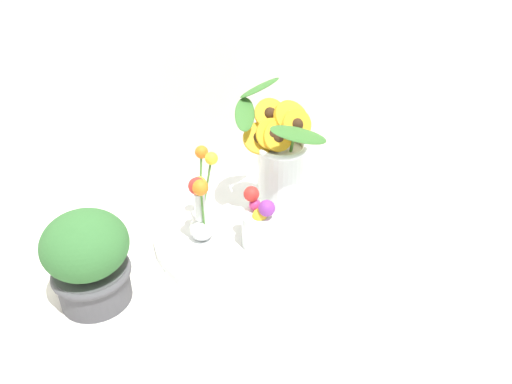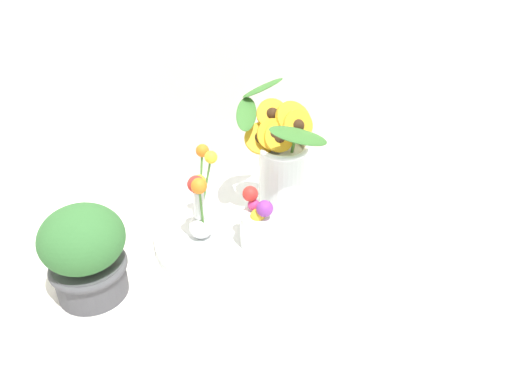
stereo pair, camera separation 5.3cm
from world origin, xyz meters
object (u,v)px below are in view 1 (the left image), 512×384
(serving_tray, at_px, (256,231))
(potted_plant, at_px, (88,258))
(vase_small_center, at_px, (258,224))
(vase_bulb_right, at_px, (201,203))
(mason_jar_sunflowers, at_px, (280,168))

(serving_tray, distance_m, potted_plant, 0.40)
(vase_small_center, bearing_deg, vase_bulb_right, 145.53)
(vase_bulb_right, distance_m, potted_plant, 0.27)
(vase_bulb_right, bearing_deg, serving_tray, -5.34)
(potted_plant, bearing_deg, mason_jar_sunflowers, 11.17)
(serving_tray, xyz_separation_m, vase_small_center, (-0.02, -0.06, 0.07))
(serving_tray, xyz_separation_m, mason_jar_sunflowers, (0.08, 0.03, 0.14))
(vase_small_center, distance_m, vase_bulb_right, 0.14)
(vase_small_center, bearing_deg, serving_tray, 70.81)
(serving_tray, relative_size, vase_small_center, 3.47)
(mason_jar_sunflowers, height_order, vase_small_center, mason_jar_sunflowers)
(potted_plant, bearing_deg, vase_bulb_right, 16.07)
(serving_tray, bearing_deg, mason_jar_sunflowers, 21.03)
(serving_tray, xyz_separation_m, vase_bulb_right, (-0.13, 0.01, 0.11))
(vase_bulb_right, height_order, potted_plant, vase_bulb_right)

